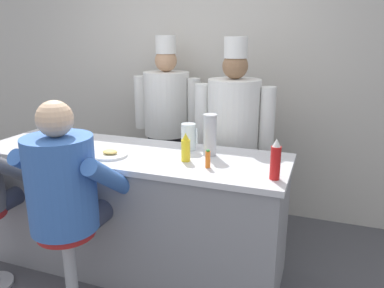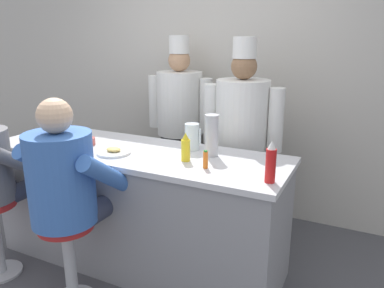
{
  "view_description": "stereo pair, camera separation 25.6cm",
  "coord_description": "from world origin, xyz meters",
  "px_view_note": "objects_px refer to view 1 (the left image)",
  "views": [
    {
      "loc": [
        1.34,
        -1.98,
        1.79
      ],
      "look_at": [
        0.5,
        0.34,
        1.08
      ],
      "focal_mm": 35.0,
      "sensor_mm": 36.0,
      "label": 1
    },
    {
      "loc": [
        1.58,
        -1.88,
        1.79
      ],
      "look_at": [
        0.5,
        0.34,
        1.08
      ],
      "focal_mm": 35.0,
      "sensor_mm": 36.0,
      "label": 2
    }
  ],
  "objects_px": {
    "water_pitcher_clear": "(189,137)",
    "breakfast_plate": "(110,154)",
    "hot_sauce_bottle_orange": "(208,159)",
    "cup_stack_steel": "(210,135)",
    "ketchup_bottle_red": "(275,160)",
    "cook_in_whites_far": "(233,133)",
    "cook_in_whites_near": "(167,119)",
    "coffee_mug_tan": "(29,148)",
    "diner_seated_blue": "(66,189)",
    "cereal_bowl": "(78,144)",
    "mustard_bottle_yellow": "(186,148)"
  },
  "relations": [
    {
      "from": "mustard_bottle_yellow",
      "to": "hot_sauce_bottle_orange",
      "type": "distance_m",
      "value": 0.2
    },
    {
      "from": "ketchup_bottle_red",
      "to": "cook_in_whites_far",
      "type": "height_order",
      "value": "cook_in_whites_far"
    },
    {
      "from": "coffee_mug_tan",
      "to": "diner_seated_blue",
      "type": "xyz_separation_m",
      "value": [
        0.54,
        -0.29,
        -0.13
      ]
    },
    {
      "from": "breakfast_plate",
      "to": "coffee_mug_tan",
      "type": "xyz_separation_m",
      "value": [
        -0.59,
        -0.15,
        0.03
      ]
    },
    {
      "from": "diner_seated_blue",
      "to": "cook_in_whites_far",
      "type": "bearing_deg",
      "value": 60.22
    },
    {
      "from": "mustard_bottle_yellow",
      "to": "cereal_bowl",
      "type": "relative_size",
      "value": 1.44
    },
    {
      "from": "coffee_mug_tan",
      "to": "diner_seated_blue",
      "type": "distance_m",
      "value": 0.63
    },
    {
      "from": "ketchup_bottle_red",
      "to": "diner_seated_blue",
      "type": "distance_m",
      "value": 1.3
    },
    {
      "from": "cup_stack_steel",
      "to": "cook_in_whites_far",
      "type": "relative_size",
      "value": 0.17
    },
    {
      "from": "cup_stack_steel",
      "to": "diner_seated_blue",
      "type": "height_order",
      "value": "diner_seated_blue"
    },
    {
      "from": "ketchup_bottle_red",
      "to": "water_pitcher_clear",
      "type": "distance_m",
      "value": 0.8
    },
    {
      "from": "ketchup_bottle_red",
      "to": "water_pitcher_clear",
      "type": "xyz_separation_m",
      "value": [
        -0.7,
        0.39,
        -0.02
      ]
    },
    {
      "from": "water_pitcher_clear",
      "to": "cereal_bowl",
      "type": "height_order",
      "value": "water_pitcher_clear"
    },
    {
      "from": "cup_stack_steel",
      "to": "diner_seated_blue",
      "type": "distance_m",
      "value": 1.04
    },
    {
      "from": "hot_sauce_bottle_orange",
      "to": "coffee_mug_tan",
      "type": "relative_size",
      "value": 0.88
    },
    {
      "from": "ketchup_bottle_red",
      "to": "cup_stack_steel",
      "type": "height_order",
      "value": "cup_stack_steel"
    },
    {
      "from": "hot_sauce_bottle_orange",
      "to": "breakfast_plate",
      "type": "distance_m",
      "value": 0.74
    },
    {
      "from": "breakfast_plate",
      "to": "water_pitcher_clear",
      "type": "bearing_deg",
      "value": 36.08
    },
    {
      "from": "water_pitcher_clear",
      "to": "diner_seated_blue",
      "type": "distance_m",
      "value": 0.96
    },
    {
      "from": "cook_in_whites_near",
      "to": "breakfast_plate",
      "type": "bearing_deg",
      "value": -86.82
    },
    {
      "from": "water_pitcher_clear",
      "to": "breakfast_plate",
      "type": "height_order",
      "value": "water_pitcher_clear"
    },
    {
      "from": "water_pitcher_clear",
      "to": "breakfast_plate",
      "type": "distance_m",
      "value": 0.59
    },
    {
      "from": "breakfast_plate",
      "to": "cup_stack_steel",
      "type": "bearing_deg",
      "value": 21.93
    },
    {
      "from": "breakfast_plate",
      "to": "cook_in_whites_near",
      "type": "relative_size",
      "value": 0.14
    },
    {
      "from": "cereal_bowl",
      "to": "diner_seated_blue",
      "type": "height_order",
      "value": "diner_seated_blue"
    },
    {
      "from": "ketchup_bottle_red",
      "to": "diner_seated_blue",
      "type": "height_order",
      "value": "diner_seated_blue"
    },
    {
      "from": "cup_stack_steel",
      "to": "cook_in_whites_near",
      "type": "relative_size",
      "value": 0.17
    },
    {
      "from": "coffee_mug_tan",
      "to": "cup_stack_steel",
      "type": "height_order",
      "value": "cup_stack_steel"
    },
    {
      "from": "cereal_bowl",
      "to": "ketchup_bottle_red",
      "type": "bearing_deg",
      "value": -5.5
    },
    {
      "from": "ketchup_bottle_red",
      "to": "breakfast_plate",
      "type": "height_order",
      "value": "ketchup_bottle_red"
    },
    {
      "from": "cook_in_whites_far",
      "to": "ketchup_bottle_red",
      "type": "bearing_deg",
      "value": -61.97
    },
    {
      "from": "mustard_bottle_yellow",
      "to": "water_pitcher_clear",
      "type": "height_order",
      "value": "same"
    },
    {
      "from": "cereal_bowl",
      "to": "hot_sauce_bottle_orange",
      "type": "bearing_deg",
      "value": -4.85
    },
    {
      "from": "cereal_bowl",
      "to": "coffee_mug_tan",
      "type": "distance_m",
      "value": 0.35
    },
    {
      "from": "water_pitcher_clear",
      "to": "cook_in_whites_near",
      "type": "bearing_deg",
      "value": 123.2
    },
    {
      "from": "mustard_bottle_yellow",
      "to": "water_pitcher_clear",
      "type": "distance_m",
      "value": 0.27
    },
    {
      "from": "cook_in_whites_far",
      "to": "cereal_bowl",
      "type": "bearing_deg",
      "value": -143.9
    },
    {
      "from": "water_pitcher_clear",
      "to": "cook_in_whites_near",
      "type": "xyz_separation_m",
      "value": [
        -0.54,
        0.82,
        -0.07
      ]
    },
    {
      "from": "water_pitcher_clear",
      "to": "breakfast_plate",
      "type": "relative_size",
      "value": 0.81
    },
    {
      "from": "hot_sauce_bottle_orange",
      "to": "cup_stack_steel",
      "type": "relative_size",
      "value": 0.4
    },
    {
      "from": "mustard_bottle_yellow",
      "to": "water_pitcher_clear",
      "type": "relative_size",
      "value": 1.0
    },
    {
      "from": "breakfast_plate",
      "to": "cereal_bowl",
      "type": "bearing_deg",
      "value": 163.75
    },
    {
      "from": "ketchup_bottle_red",
      "to": "cook_in_whites_near",
      "type": "height_order",
      "value": "cook_in_whites_near"
    },
    {
      "from": "coffee_mug_tan",
      "to": "diner_seated_blue",
      "type": "bearing_deg",
      "value": -28.35
    },
    {
      "from": "coffee_mug_tan",
      "to": "cereal_bowl",
      "type": "bearing_deg",
      "value": 44.89
    },
    {
      "from": "water_pitcher_clear",
      "to": "coffee_mug_tan",
      "type": "xyz_separation_m",
      "value": [
        -1.07,
        -0.49,
        -0.06
      ]
    },
    {
      "from": "breakfast_plate",
      "to": "ketchup_bottle_red",
      "type": "bearing_deg",
      "value": -2.25
    },
    {
      "from": "mustard_bottle_yellow",
      "to": "water_pitcher_clear",
      "type": "xyz_separation_m",
      "value": [
        -0.08,
        0.26,
        0.01
      ]
    },
    {
      "from": "ketchup_bottle_red",
      "to": "breakfast_plate",
      "type": "relative_size",
      "value": 1.02
    },
    {
      "from": "breakfast_plate",
      "to": "coffee_mug_tan",
      "type": "height_order",
      "value": "coffee_mug_tan"
    }
  ]
}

